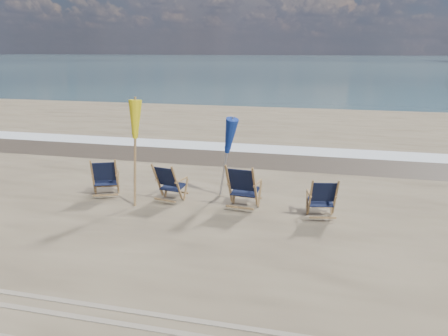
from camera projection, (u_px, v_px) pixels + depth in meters
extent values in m
plane|color=#3A5961|center=(327.00, 61.00, 127.87)|extent=(400.00, 400.00, 0.00)
cube|color=silver|center=(264.00, 149.00, 15.79)|extent=(200.00, 1.40, 0.01)
cube|color=#42362A|center=(257.00, 159.00, 14.39)|extent=(200.00, 2.60, 0.00)
cylinder|color=olive|center=(135.00, 155.00, 9.81)|extent=(0.06, 0.06, 2.40)
cone|color=yellow|center=(133.00, 123.00, 9.62)|extent=(0.30, 0.30, 0.85)
cylinder|color=#A5A5AD|center=(225.00, 157.00, 10.33)|extent=(0.06, 0.06, 2.03)
cone|color=navy|center=(225.00, 135.00, 10.19)|extent=(0.30, 0.30, 0.85)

